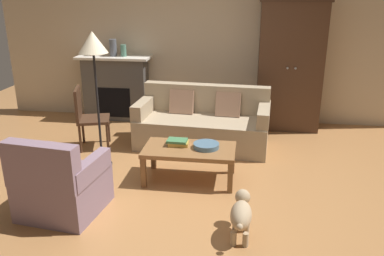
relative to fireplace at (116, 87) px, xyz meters
The scene contains 15 objects.
ground_plane 2.83m from the fireplace, 56.00° to the right, with size 9.60×9.60×0.00m, color #B27A47.
back_wall 1.78m from the fireplace, ahead, with size 7.20×0.10×2.80m, color beige.
fireplace is the anchor object (origin of this frame).
armoire 2.99m from the fireplace, ahead, with size 1.06×0.57×2.09m.
couch 1.99m from the fireplace, 32.66° to the right, with size 1.97×0.97×0.86m.
coffee_table 2.77m from the fireplace, 53.80° to the right, with size 1.10×0.60×0.42m.
fruit_bowl 2.87m from the fireplace, 50.22° to the right, with size 0.31×0.31×0.06m, color slate.
book_stack 2.63m from the fireplace, 55.60° to the right, with size 0.26×0.19×0.08m.
mantel_vase_terracotta 0.74m from the fireplace, behind, with size 0.09×0.09×0.18m, color #A86042.
mantel_vase_slate 0.69m from the fireplace, 90.00° to the right, with size 0.12×0.12×0.28m, color #565B66.
mantel_vase_jade 0.67m from the fireplace, ahead, with size 0.10×0.10×0.20m, color slate.
armchair_near_left 3.22m from the fireplace, 82.34° to the right, with size 0.86×0.86×0.88m.
side_chair_wooden 1.40m from the fireplace, 89.16° to the right, with size 0.55×0.55×0.90m.
floor_lamp 2.24m from the fireplace, 77.90° to the right, with size 0.36×0.36×1.75m.
dog 4.07m from the fireplace, 55.64° to the right, with size 0.21×0.57×0.39m.
Camera 1 is at (0.74, -4.38, 2.27)m, focal length 37.84 mm.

